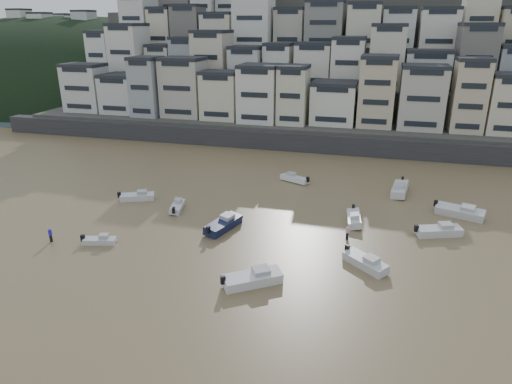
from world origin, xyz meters
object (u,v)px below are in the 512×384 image
(boat_g, at_px, (460,210))
(boat_f, at_px, (177,205))
(boat_b, at_px, (365,261))
(person_blue, at_px, (50,235))
(boat_h, at_px, (295,178))
(boat_c, at_px, (223,223))
(boat_a, at_px, (253,277))
(boat_d, at_px, (439,229))
(boat_e, at_px, (354,217))
(boat_k, at_px, (137,195))
(boat_i, at_px, (400,188))
(boat_j, at_px, (100,239))
(person_pink, at_px, (347,232))

(boat_g, bearing_deg, boat_f, -149.89)
(boat_b, relative_size, person_blue, 3.19)
(boat_h, bearing_deg, boat_c, 98.75)
(boat_a, height_order, boat_c, boat_c)
(boat_g, distance_m, boat_h, 24.38)
(boat_d, xyz_separation_m, boat_g, (3.17, 6.52, 0.08))
(boat_e, relative_size, boat_k, 1.05)
(boat_c, distance_m, person_blue, 19.77)
(boat_b, bearing_deg, boat_h, 156.81)
(boat_h, relative_size, boat_i, 0.76)
(boat_e, bearing_deg, boat_a, -32.83)
(boat_d, distance_m, boat_e, 9.89)
(boat_j, relative_size, person_blue, 2.28)
(boat_b, xyz_separation_m, boat_k, (-31.86, 10.82, -0.06))
(boat_b, distance_m, boat_k, 33.65)
(boat_c, distance_m, boat_e, 16.33)
(boat_b, height_order, boat_k, boat_b)
(boat_c, distance_m, boat_g, 30.43)
(boat_a, xyz_separation_m, boat_e, (8.39, 17.13, -0.11))
(boat_g, xyz_separation_m, boat_j, (-40.43, -18.85, -0.34))
(boat_e, height_order, boat_g, boat_g)
(boat_d, height_order, boat_e, boat_d)
(boat_a, xyz_separation_m, boat_j, (-19.04, 3.77, -0.31))
(boat_g, distance_m, boat_k, 43.38)
(boat_c, xyz_separation_m, boat_i, (20.92, 18.44, 0.05))
(boat_i, relative_size, boat_j, 1.68)
(boat_g, distance_m, person_pink, 16.99)
(person_pink, bearing_deg, boat_b, -69.14)
(boat_c, relative_size, person_pink, 3.62)
(boat_c, relative_size, boat_e, 1.17)
(boat_f, height_order, person_pink, person_pink)
(boat_i, bearing_deg, boat_c, -41.19)
(boat_f, distance_m, boat_i, 32.19)
(boat_b, bearing_deg, boat_e, 140.37)
(boat_k, bearing_deg, boat_e, -22.39)
(boat_c, xyz_separation_m, boat_h, (5.11, 19.53, -0.17))
(boat_e, height_order, boat_j, boat_e)
(boat_a, bearing_deg, person_pink, 21.92)
(boat_c, xyz_separation_m, boat_j, (-12.28, -7.28, -0.32))
(boat_g, height_order, person_pink, boat_g)
(boat_b, xyz_separation_m, person_pink, (-2.30, 6.02, 0.11))
(person_blue, bearing_deg, boat_d, 17.25)
(boat_a, distance_m, boat_g, 31.13)
(boat_f, relative_size, boat_i, 0.69)
(boat_h, relative_size, person_pink, 2.92)
(boat_g, bearing_deg, boat_d, -97.35)
(boat_e, bearing_deg, person_blue, -73.27)
(boat_c, bearing_deg, person_blue, 131.16)
(boat_f, distance_m, boat_k, 7.15)
(boat_d, bearing_deg, boat_f, 160.96)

